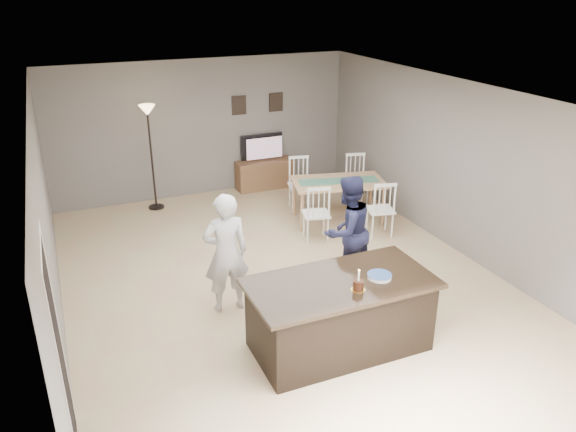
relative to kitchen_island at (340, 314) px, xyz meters
name	(u,v)px	position (x,y,z in m)	size (l,w,h in m)	color
floor	(281,279)	(0.00, 1.80, -0.45)	(8.00, 8.00, 0.00)	tan
room_shell	(280,171)	(0.00, 1.80, 1.22)	(8.00, 8.00, 8.00)	slate
kitchen_island	(340,314)	(0.00, 0.00, 0.00)	(2.15, 1.10, 0.90)	black
tv_console	(265,174)	(1.20, 5.57, -0.15)	(1.20, 0.40, 0.60)	brown
television	(263,147)	(1.20, 5.64, 0.41)	(0.91, 0.12, 0.53)	black
tv_screen_glow	(265,148)	(1.20, 5.56, 0.42)	(0.78, 0.78, 0.00)	orange
picture_frames	(258,104)	(1.15, 5.78, 1.30)	(1.10, 0.02, 0.38)	black
doorway	(58,340)	(-2.99, -0.50, 0.80)	(0.00, 2.10, 2.65)	black
woman	(226,253)	(-0.95, 1.35, 0.36)	(0.60, 0.39, 1.64)	#B9B9BE
man	(347,231)	(0.83, 1.35, 0.36)	(0.79, 0.62, 1.62)	#1B1D3B
birthday_cake	(358,285)	(0.08, -0.25, 0.51)	(0.17, 0.17, 0.26)	gold
plate_stack	(379,276)	(0.44, -0.11, 0.47)	(0.28, 0.28, 0.04)	white
dining_table	(338,188)	(1.79, 3.41, 0.18)	(1.93, 2.14, 0.99)	tan
floor_lamp	(149,129)	(-1.14, 5.34, 1.09)	(0.30, 0.30, 1.99)	black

